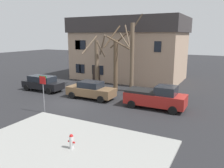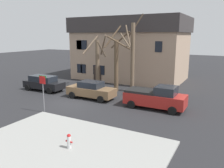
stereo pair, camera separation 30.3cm
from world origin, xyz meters
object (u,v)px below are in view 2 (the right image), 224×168
object	(u,v)px
tree_bare_mid	(116,62)
pickup_truck_red	(156,97)
fire_hydrant	(69,141)
street_sign_pole	(43,87)
car_black_wagon	(44,83)
building_main	(130,48)
tree_bare_far	(132,55)
tree_bare_near	(98,62)
car_brown_sedan	(91,90)

from	to	relation	value
tree_bare_mid	pickup_truck_red	xyz separation A→B (m)	(5.71, -3.84, -2.28)
fire_hydrant	street_sign_pole	world-z (taller)	street_sign_pole
car_black_wagon	street_sign_pole	size ratio (longest dim) A/B	1.59
tree_bare_mid	fire_hydrant	world-z (taller)	tree_bare_mid
car_black_wagon	fire_hydrant	xyz separation A→B (m)	(11.08, -9.22, -0.34)
building_main	pickup_truck_red	world-z (taller)	building_main
car_black_wagon	fire_hydrant	distance (m)	14.42
building_main	tree_bare_mid	xyz separation A→B (m)	(1.73, -7.54, -1.01)
fire_hydrant	street_sign_pole	bearing A→B (deg)	145.73
tree_bare_far	fire_hydrant	distance (m)	14.14
tree_bare_near	tree_bare_far	size ratio (longest dim) A/B	0.74
tree_bare_near	pickup_truck_red	distance (m)	9.40
car_black_wagon	tree_bare_near	bearing A→B (deg)	39.92
building_main	car_black_wagon	distance (m)	12.96
pickup_truck_red	tree_bare_near	bearing A→B (deg)	153.97
tree_bare_far	fire_hydrant	bearing A→B (deg)	-80.38
tree_bare_near	tree_bare_mid	distance (m)	2.53
fire_hydrant	car_brown_sedan	bearing A→B (deg)	117.12
car_brown_sedan	fire_hydrant	distance (m)	10.19
fire_hydrant	tree_bare_near	bearing A→B (deg)	116.07
car_brown_sedan	street_sign_pole	world-z (taller)	street_sign_pole
tree_bare_mid	fire_hydrant	bearing A→B (deg)	-73.24
tree_bare_mid	car_brown_sedan	bearing A→B (deg)	-100.91
building_main	tree_bare_far	world-z (taller)	building_main
car_brown_sedan	fire_hydrant	xyz separation A→B (m)	(4.64, -9.07, -0.31)
tree_bare_mid	car_brown_sedan	xyz separation A→B (m)	(-0.75, -3.87, -2.39)
tree_bare_near	fire_hydrant	bearing A→B (deg)	-63.93
tree_bare_far	car_black_wagon	world-z (taller)	tree_bare_far
tree_bare_near	tree_bare_mid	xyz separation A→B (m)	(2.52, -0.18, 0.17)
building_main	tree_bare_near	xyz separation A→B (m)	(-0.79, -7.36, -1.18)
tree_bare_near	tree_bare_far	bearing A→B (deg)	5.66
pickup_truck_red	street_sign_pole	xyz separation A→B (m)	(-7.46, -5.25, 1.12)
tree_bare_mid	car_black_wagon	bearing A→B (deg)	-152.62
tree_bare_mid	street_sign_pole	xyz separation A→B (m)	(-1.75, -9.09, -1.16)
tree_bare_far	tree_bare_near	bearing A→B (deg)	-174.34
car_black_wagon	pickup_truck_red	world-z (taller)	pickup_truck_red
tree_bare_far	street_sign_pole	distance (m)	10.41
car_brown_sedan	fire_hydrant	world-z (taller)	car_brown_sedan
car_black_wagon	street_sign_pole	world-z (taller)	street_sign_pole
car_black_wagon	tree_bare_far	bearing A→B (deg)	26.12
tree_bare_far	pickup_truck_red	world-z (taller)	tree_bare_far
car_black_wagon	pickup_truck_red	bearing A→B (deg)	-0.54
building_main	fire_hydrant	distance (m)	21.56
building_main	tree_bare_mid	world-z (taller)	building_main
tree_bare_far	fire_hydrant	size ratio (longest dim) A/B	10.24
building_main	car_black_wagon	size ratio (longest dim) A/B	3.16
building_main	tree_bare_far	xyz separation A→B (m)	(3.33, -6.95, -0.29)
fire_hydrant	pickup_truck_red	bearing A→B (deg)	78.73
building_main	pickup_truck_red	distance (m)	13.99
building_main	pickup_truck_red	bearing A→B (deg)	-56.83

